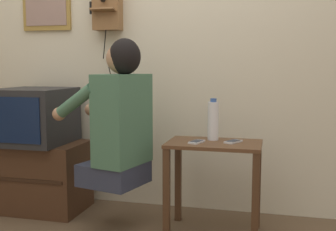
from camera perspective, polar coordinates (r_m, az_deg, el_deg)
name	(u,v)px	position (r m, az deg, el deg)	size (l,w,h in m)	color
wall_back	(162,36)	(3.15, -0.88, 10.70)	(6.80, 0.05, 2.55)	beige
side_table	(214,164)	(2.66, 6.23, -6.54)	(0.58, 0.37, 0.59)	#51331E
person	(119,119)	(2.68, -6.70, -0.42)	(0.61, 0.50, 0.93)	#2D3347
tv_stand	(41,176)	(3.27, -16.87, -7.85)	(0.65, 0.43, 0.50)	#422819
television	(35,116)	(3.18, -17.61, -0.04)	(0.48, 0.52, 0.40)	#232326
wall_phone_antique	(107,4)	(3.22, -8.25, 14.75)	(0.24, 0.19, 0.80)	brown
cell_phone_held	(197,142)	(2.61, 3.91, -3.57)	(0.09, 0.14, 0.01)	silver
cell_phone_spare	(233,142)	(2.64, 8.83, -3.50)	(0.11, 0.14, 0.01)	silver
water_bottle	(213,120)	(2.70, 6.14, -0.66)	(0.07, 0.07, 0.27)	silver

